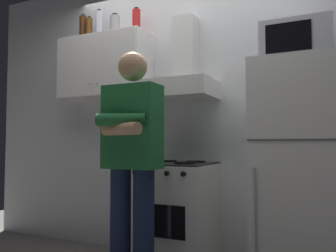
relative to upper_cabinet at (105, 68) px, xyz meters
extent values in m
cube|color=white|center=(0.85, 0.23, -0.40)|extent=(4.80, 0.10, 2.70)
cube|color=white|center=(0.00, 0.01, 0.00)|extent=(0.90, 0.34, 0.60)
cube|color=white|center=(-0.22, -0.17, 0.00)|extent=(0.43, 0.01, 0.58)
cube|color=white|center=(0.22, -0.17, 0.00)|extent=(0.43, 0.01, 0.58)
sphere|color=#B2B2B7|center=(-0.04, -0.18, -0.18)|extent=(0.02, 0.02, 0.02)
sphere|color=#B2B2B7|center=(0.04, -0.18, -0.18)|extent=(0.02, 0.02, 0.02)
cube|color=white|center=(0.80, -0.12, -1.32)|extent=(0.60, 0.60, 0.85)
cube|color=black|center=(0.80, -0.12, -0.89)|extent=(0.59, 0.59, 0.01)
cube|color=black|center=(0.80, -0.43, -1.30)|extent=(0.42, 0.01, 0.24)
cylinder|color=black|center=(0.67, -0.24, -0.88)|extent=(0.16, 0.16, 0.01)
cylinder|color=black|center=(0.93, -0.24, -0.88)|extent=(0.16, 0.16, 0.01)
cylinder|color=black|center=(0.67, 0.00, -0.88)|extent=(0.16, 0.16, 0.01)
cylinder|color=black|center=(0.93, 0.00, -0.88)|extent=(0.16, 0.16, 0.01)
cylinder|color=black|center=(0.60, -0.44, -0.95)|extent=(0.04, 0.02, 0.04)
cylinder|color=black|center=(0.73, -0.44, -0.95)|extent=(0.04, 0.02, 0.04)
cylinder|color=black|center=(0.87, -0.44, -0.95)|extent=(0.04, 0.02, 0.04)
cylinder|color=black|center=(1.00, -0.44, -0.95)|extent=(0.04, 0.02, 0.04)
cube|color=white|center=(0.80, -0.04, -0.27)|extent=(0.60, 0.44, 0.15)
cube|color=white|center=(0.80, 0.10, 0.10)|extent=(0.20, 0.16, 0.60)
cube|color=white|center=(1.75, -0.12, -0.95)|extent=(0.60, 0.60, 1.60)
cube|color=#4C4C4C|center=(1.75, -0.43, -0.71)|extent=(0.59, 0.01, 0.01)
cylinder|color=silver|center=(1.50, -0.44, -1.19)|extent=(0.02, 0.02, 0.60)
cube|color=#B7BABF|center=(1.75, -0.10, -0.01)|extent=(0.48, 0.36, 0.28)
cube|color=black|center=(1.71, -0.29, -0.01)|extent=(0.30, 0.01, 0.20)
cylinder|color=#192342|center=(0.66, -0.72, -1.32)|extent=(0.14, 0.14, 0.85)
cylinder|color=#192342|center=(0.84, -0.72, -1.32)|extent=(0.14, 0.14, 0.85)
cube|color=#1E6633|center=(0.75, -0.72, -0.62)|extent=(0.38, 0.20, 0.56)
cylinder|color=#1E6633|center=(0.75, -0.86, -0.58)|extent=(0.33, 0.17, 0.08)
cylinder|color=tan|center=(0.75, -0.86, -0.64)|extent=(0.33, 0.17, 0.08)
sphere|color=tan|center=(0.75, -0.72, -0.21)|extent=(0.20, 0.20, 0.20)
cylinder|color=silver|center=(-0.10, 0.03, 0.44)|extent=(0.07, 0.07, 0.28)
cylinder|color=black|center=(-0.10, 0.03, 0.59)|extent=(0.04, 0.04, 0.02)
cylinder|color=red|center=(0.32, 0.04, 0.42)|extent=(0.08, 0.08, 0.23)
cylinder|color=black|center=(0.32, 0.04, 0.54)|extent=(0.04, 0.04, 0.02)
cylinder|color=#47230F|center=(-0.30, 0.03, 0.43)|extent=(0.07, 0.07, 0.26)
cylinder|color=black|center=(-0.30, 0.03, 0.57)|extent=(0.04, 0.04, 0.02)
cylinder|color=brown|center=(-0.21, 0.02, 0.41)|extent=(0.06, 0.06, 0.22)
cylinder|color=black|center=(-0.21, 0.02, 0.53)|extent=(0.03, 0.03, 0.02)
cylinder|color=#B2B5BA|center=(0.12, -0.02, 0.39)|extent=(0.10, 0.10, 0.18)
cylinder|color=black|center=(0.12, -0.02, 0.49)|extent=(0.05, 0.05, 0.02)
camera|label=1|loc=(1.97, -2.73, -0.74)|focal=37.18mm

